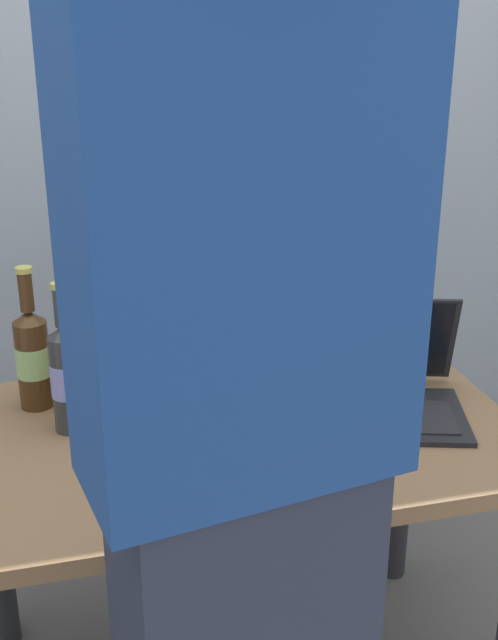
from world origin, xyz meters
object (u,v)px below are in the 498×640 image
object	(u,v)px
beer_bottle_green	(67,375)
beer_bottle_brown	(96,359)
beer_bottle_dark	(33,356)
laptop	(386,385)
beer_bottle_amber	(114,343)
coffee_mug	(176,421)
person_figure	(244,489)

from	to	relation	value
beer_bottle_green	beer_bottle_brown	bearing A→B (deg)	50.10
beer_bottle_green	beer_bottle_dark	bearing A→B (deg)	117.56
laptop	beer_bottle_green	world-z (taller)	beer_bottle_green
beer_bottle_amber	coffee_mug	bearing A→B (deg)	-68.34
beer_bottle_brown	beer_bottle_amber	bearing A→B (deg)	56.16
beer_bottle_brown	beer_bottle_dark	xyz separation A→B (m)	(-0.14, 0.05, 0.00)
person_figure	coffee_mug	size ratio (longest dim) A/B	17.96
person_figure	coffee_mug	xyz separation A→B (m)	(-0.01, 0.53, -0.17)
beer_bottle_green	person_figure	world-z (taller)	person_figure
beer_bottle_green	coffee_mug	world-z (taller)	beer_bottle_green
beer_bottle_brown	beer_bottle_green	size ratio (longest dim) A/B	0.95
person_figure	beer_bottle_green	bearing A→B (deg)	109.77
coffee_mug	laptop	bearing A→B (deg)	3.89
beer_bottle_amber	coffee_mug	world-z (taller)	beer_bottle_amber
laptop	beer_bottle_dark	xyz separation A→B (m)	(-0.77, 0.20, 0.07)
laptop	beer_bottle_brown	world-z (taller)	beer_bottle_brown
beer_bottle_dark	coffee_mug	bearing A→B (deg)	-39.28
beer_bottle_green	person_figure	xyz separation A→B (m)	(0.23, -0.63, 0.08)
beer_bottle_amber	person_figure	distance (m)	0.80
beer_bottle_dark	person_figure	xyz separation A→B (m)	(0.30, -0.76, 0.09)
beer_bottle_amber	coffee_mug	distance (m)	0.28
person_figure	coffee_mug	world-z (taller)	person_figure
beer_bottle_brown	beer_bottle_dark	distance (m)	0.15
beer_bottle_brown	person_figure	bearing A→B (deg)	-77.42
beer_bottle_brown	beer_bottle_green	xyz separation A→B (m)	(-0.07, -0.08, 0.01)
beer_bottle_amber	beer_bottle_brown	world-z (taller)	beer_bottle_amber
laptop	coffee_mug	world-z (taller)	laptop
beer_bottle_brown	coffee_mug	distance (m)	0.25
beer_bottle_amber	beer_bottle_dark	distance (m)	0.18
beer_bottle_dark	person_figure	bearing A→B (deg)	-68.82
beer_bottle_amber	person_figure	xyz separation A→B (m)	(0.11, -0.78, 0.08)
beer_bottle_green	person_figure	distance (m)	0.68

